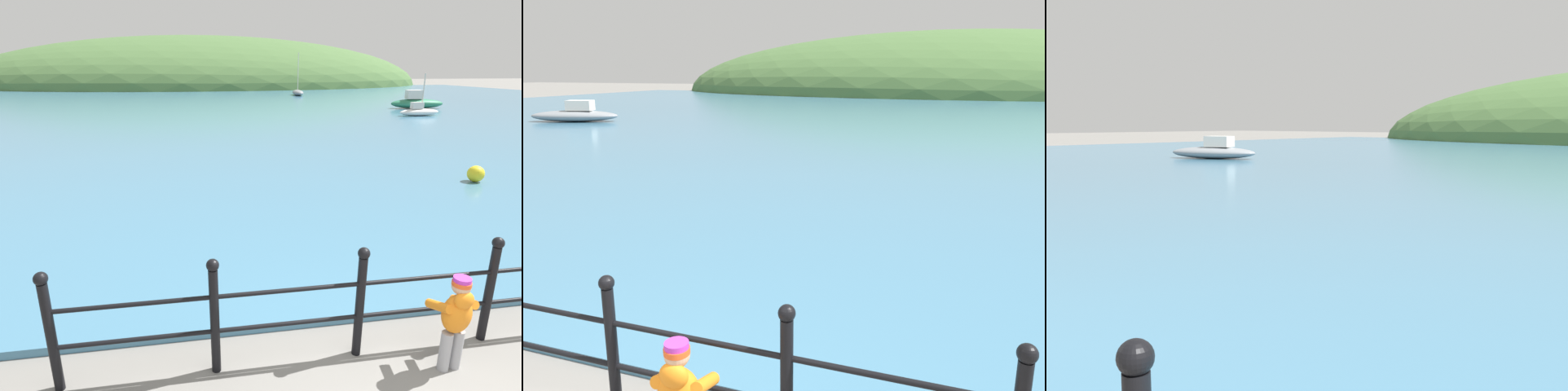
% 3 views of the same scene
% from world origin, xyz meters
% --- Properties ---
extents(boat_white_sailboat, '(4.82, 2.99, 1.12)m').
position_xyz_m(boat_white_sailboat, '(-17.47, 20.36, 0.46)').
color(boat_white_sailboat, gray).
rests_on(boat_white_sailboat, water).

